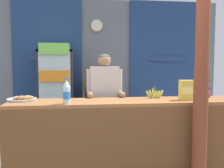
{
  "coord_description": "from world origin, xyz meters",
  "views": [
    {
      "loc": [
        -0.47,
        -2.69,
        1.46
      ],
      "look_at": [
        -0.03,
        0.96,
        1.17
      ],
      "focal_mm": 40.45,
      "sensor_mm": 36.0,
      "label": 1
    }
  ],
  "objects": [
    {
      "name": "back_wall_curtained",
      "position": [
        0.03,
        2.74,
        1.44
      ],
      "size": [
        5.01,
        0.22,
        2.8
      ],
      "color": "slate",
      "rests_on": "ground"
    },
    {
      "name": "stall_counter",
      "position": [
        0.11,
        0.36,
        0.61
      ],
      "size": [
        2.98,
        0.59,
        0.99
      ],
      "color": "#935B33",
      "rests_on": "ground"
    },
    {
      "name": "snack_box_instant_noodle",
      "position": [
        0.87,
        0.41,
        1.12
      ],
      "size": [
        0.17,
        0.11,
        0.26
      ],
      "color": "#EAD14C",
      "rests_on": "stall_counter"
    },
    {
      "name": "pastry_tray",
      "position": [
        -1.22,
        0.61,
        1.02
      ],
      "size": [
        0.37,
        0.37,
        0.07
      ],
      "color": "#BCBCC1",
      "rests_on": "stall_counter"
    },
    {
      "name": "shopkeeper",
      "position": [
        -0.13,
        1.0,
        1.01
      ],
      "size": [
        0.53,
        0.42,
        1.6
      ],
      "color": "#28282D",
      "rests_on": "ground"
    },
    {
      "name": "plastic_lawn_chair",
      "position": [
        1.12,
        1.84,
        0.49
      ],
      "size": [
        0.62,
        0.62,
        0.86
      ],
      "color": "silver",
      "rests_on": "ground"
    },
    {
      "name": "soda_bottle_water",
      "position": [
        -0.64,
        0.28,
        1.13
      ],
      "size": [
        0.09,
        0.09,
        0.32
      ],
      "color": "silver",
      "rests_on": "stall_counter"
    },
    {
      "name": "drink_fridge",
      "position": [
        -0.95,
        2.23,
        1.0
      ],
      "size": [
        0.65,
        0.64,
        1.83
      ],
      "color": "#232328",
      "rests_on": "ground"
    },
    {
      "name": "timber_post",
      "position": [
        0.89,
        0.05,
        1.33
      ],
      "size": [
        0.19,
        0.17,
        2.78
      ],
      "color": "brown",
      "rests_on": "ground"
    },
    {
      "name": "banana_bunch",
      "position": [
        0.51,
        0.62,
        1.05
      ],
      "size": [
        0.27,
        0.06,
        0.16
      ],
      "color": "#CCC14C",
      "rests_on": "stall_counter"
    },
    {
      "name": "ground_plane",
      "position": [
        0.0,
        1.08,
        0.0
      ],
      "size": [
        7.01,
        7.01,
        0.0
      ],
      "primitive_type": "plane",
      "color": "gray"
    },
    {
      "name": "soda_bottle_grape_soda",
      "position": [
        1.27,
        0.61,
        1.09
      ],
      "size": [
        0.07,
        0.07,
        0.23
      ],
      "color": "#56286B",
      "rests_on": "stall_counter"
    },
    {
      "name": "bottle_shelf_rack",
      "position": [
        -0.2,
        2.39,
        0.63
      ],
      "size": [
        0.48,
        0.28,
        1.21
      ],
      "color": "brown",
      "rests_on": "ground"
    }
  ]
}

